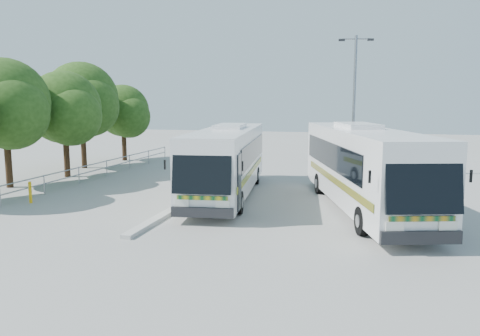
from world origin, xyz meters
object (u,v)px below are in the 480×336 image
(tree_far_b, at_px, (5,103))
(tree_far_e, at_px, (124,111))
(lamppost, at_px, (354,100))
(bollard, at_px, (30,192))
(tree_far_c, at_px, (65,108))
(tree_far_d, at_px, (82,99))
(coach_adjacent, at_px, (363,166))
(coach_main, at_px, (227,159))

(tree_far_b, height_order, tree_far_e, tree_far_b)
(lamppost, height_order, bollard, lamppost)
(lamppost, bearing_deg, tree_far_c, -172.64)
(tree_far_c, distance_m, tree_far_d, 3.93)
(coach_adjacent, xyz_separation_m, bollard, (-14.83, -2.60, -1.41))
(tree_far_b, xyz_separation_m, lamppost, (17.89, 8.88, 0.19))
(lamppost, bearing_deg, tree_far_b, -162.57)
(tree_far_b, bearing_deg, tree_far_c, 77.09)
(tree_far_d, distance_m, lamppost, 18.23)
(bollard, bearing_deg, tree_far_e, 102.27)
(tree_far_b, distance_m, coach_adjacent, 18.71)
(tree_far_e, bearing_deg, tree_far_b, -91.83)
(tree_far_b, distance_m, coach_main, 12.36)
(tree_far_c, bearing_deg, tree_far_e, 93.54)
(tree_far_b, distance_m, lamppost, 19.97)
(coach_main, xyz_separation_m, lamppost, (5.87, 7.98, 2.94))
(tree_far_c, relative_size, tree_far_e, 1.10)
(tree_far_d, height_order, tree_far_e, tree_far_d)
(tree_far_e, xyz_separation_m, coach_main, (11.63, -11.20, -2.07))
(tree_far_e, bearing_deg, bollard, -77.73)
(coach_adjacent, distance_m, lamppost, 9.79)
(tree_far_c, height_order, tree_far_e, tree_far_c)
(tree_far_b, xyz_separation_m, coach_main, (12.02, 0.90, -2.75))
(tree_far_b, height_order, bollard, tree_far_b)
(tree_far_e, bearing_deg, tree_far_c, -86.46)
(tree_far_b, bearing_deg, coach_main, 4.29)
(coach_adjacent, bearing_deg, tree_far_b, 162.04)
(tree_far_e, xyz_separation_m, lamppost, (17.50, -3.22, 0.87))
(tree_far_e, height_order, coach_adjacent, tree_far_e)
(coach_adjacent, bearing_deg, coach_main, 151.56)
(coach_main, relative_size, coach_adjacent, 0.95)
(lamppost, distance_m, bollard, 19.04)
(tree_far_d, relative_size, bollard, 7.32)
(lamppost, bearing_deg, bollard, -148.86)
(tree_far_c, height_order, coach_main, tree_far_c)
(tree_far_b, bearing_deg, lamppost, 26.39)
(tree_far_b, distance_m, tree_far_d, 7.61)
(tree_far_c, distance_m, coach_adjacent, 18.31)
(tree_far_c, bearing_deg, bollard, -68.18)
(tree_far_b, distance_m, tree_far_c, 4.01)
(bollard, bearing_deg, coach_adjacent, 9.96)
(bollard, bearing_deg, tree_far_c, 111.82)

